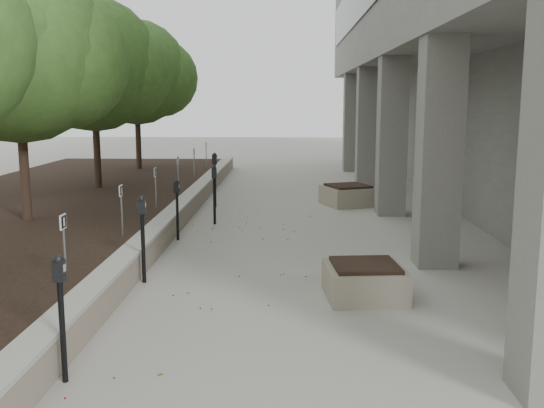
# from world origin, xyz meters

# --- Properties ---
(retaining_wall) EXTENTS (0.39, 26.00, 0.50)m
(retaining_wall) POSITION_xyz_m (-1.82, 9.00, 0.25)
(retaining_wall) COLOR gray
(retaining_wall) RESTS_ON ground
(planting_bed) EXTENTS (7.00, 26.00, 0.40)m
(planting_bed) POSITION_xyz_m (-5.50, 9.00, 0.20)
(planting_bed) COLOR black
(planting_bed) RESTS_ON ground
(crabapple_tree_3) EXTENTS (4.60, 4.00, 5.44)m
(crabapple_tree_3) POSITION_xyz_m (-4.80, 8.00, 3.12)
(crabapple_tree_3) COLOR #366225
(crabapple_tree_3) RESTS_ON planting_bed
(crabapple_tree_4) EXTENTS (4.60, 4.00, 5.44)m
(crabapple_tree_4) POSITION_xyz_m (-4.80, 13.00, 3.12)
(crabapple_tree_4) COLOR #366225
(crabapple_tree_4) RESTS_ON planting_bed
(crabapple_tree_5) EXTENTS (4.60, 4.00, 5.44)m
(crabapple_tree_5) POSITION_xyz_m (-4.80, 18.00, 3.12)
(crabapple_tree_5) COLOR #366225
(crabapple_tree_5) RESTS_ON planting_bed
(parking_sign_3) EXTENTS (0.04, 0.22, 0.96)m
(parking_sign_3) POSITION_xyz_m (-2.35, 3.50, 0.88)
(parking_sign_3) COLOR black
(parking_sign_3) RESTS_ON planting_bed
(parking_sign_4) EXTENTS (0.04, 0.22, 0.96)m
(parking_sign_4) POSITION_xyz_m (-2.35, 6.50, 0.88)
(parking_sign_4) COLOR black
(parking_sign_4) RESTS_ON planting_bed
(parking_sign_5) EXTENTS (0.04, 0.22, 0.96)m
(parking_sign_5) POSITION_xyz_m (-2.35, 9.50, 0.88)
(parking_sign_5) COLOR black
(parking_sign_5) RESTS_ON planting_bed
(parking_sign_6) EXTENTS (0.04, 0.22, 0.96)m
(parking_sign_6) POSITION_xyz_m (-2.35, 12.50, 0.88)
(parking_sign_6) COLOR black
(parking_sign_6) RESTS_ON planting_bed
(parking_sign_7) EXTENTS (0.04, 0.22, 0.96)m
(parking_sign_7) POSITION_xyz_m (-2.35, 15.50, 0.88)
(parking_sign_7) COLOR black
(parking_sign_7) RESTS_ON planting_bed
(parking_sign_8) EXTENTS (0.04, 0.22, 0.96)m
(parking_sign_8) POSITION_xyz_m (-2.35, 18.50, 0.88)
(parking_sign_8) COLOR black
(parking_sign_8) RESTS_ON planting_bed
(parking_meter_1) EXTENTS (0.14, 0.11, 1.38)m
(parking_meter_1) POSITION_xyz_m (-1.55, 1.19, 0.69)
(parking_meter_1) COLOR black
(parking_meter_1) RESTS_ON ground
(parking_meter_2) EXTENTS (0.15, 0.11, 1.43)m
(parking_meter_2) POSITION_xyz_m (-1.55, 4.78, 0.71)
(parking_meter_2) COLOR black
(parking_meter_2) RESTS_ON ground
(parking_meter_3) EXTENTS (0.14, 0.12, 1.28)m
(parking_meter_3) POSITION_xyz_m (-1.55, 7.86, 0.64)
(parking_meter_3) COLOR black
(parking_meter_3) RESTS_ON ground
(parking_meter_4) EXTENTS (0.15, 0.12, 1.40)m
(parking_meter_4) POSITION_xyz_m (-0.97, 9.58, 0.70)
(parking_meter_4) COLOR black
(parking_meter_4) RESTS_ON ground
(parking_meter_5) EXTENTS (0.16, 0.12, 1.50)m
(parking_meter_5) POSITION_xyz_m (-1.25, 11.99, 0.75)
(parking_meter_5) COLOR black
(parking_meter_5) RESTS_ON ground
(planter_front) EXTENTS (1.22, 1.22, 0.53)m
(planter_front) POSITION_xyz_m (1.92, 4.10, 0.26)
(planter_front) COLOR gray
(planter_front) RESTS_ON ground
(planter_back) EXTENTS (1.61, 1.61, 0.58)m
(planter_back) POSITION_xyz_m (2.45, 12.39, 0.29)
(planter_back) COLOR gray
(planter_back) RESTS_ON ground
(berry_scatter) EXTENTS (3.30, 14.10, 0.02)m
(berry_scatter) POSITION_xyz_m (-0.10, 5.00, 0.01)
(berry_scatter) COLOR maroon
(berry_scatter) RESTS_ON ground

